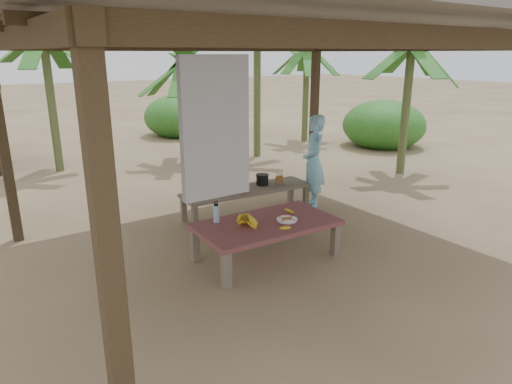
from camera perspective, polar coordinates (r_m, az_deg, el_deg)
ground at (r=6.35m, az=1.63°, el=-7.03°), size 80.00×80.00×0.00m
pavilion at (r=5.78m, az=1.85°, el=18.92°), size 6.60×5.60×2.95m
work_table at (r=5.90m, az=1.30°, el=-4.36°), size 1.84×1.08×0.50m
bench at (r=7.50m, az=-1.11°, el=0.02°), size 2.24×0.76×0.45m
ripe_banana_bunch at (r=5.66m, az=-1.40°, el=-3.64°), size 0.36×0.33×0.18m
plate at (r=5.92m, az=3.89°, el=-3.48°), size 0.27×0.27×0.04m
loose_banana_front at (r=5.63m, az=3.67°, el=-4.51°), size 0.17×0.07×0.04m
loose_banana_side at (r=6.23m, az=4.18°, el=-2.38°), size 0.08×0.16×0.04m
water_flask at (r=5.86m, az=-4.99°, el=-2.64°), size 0.08×0.08×0.29m
green_banana_stalk at (r=7.33m, az=-2.70°, el=1.46°), size 0.32×0.32×0.34m
cooking_pot at (r=7.68m, az=0.79°, el=1.54°), size 0.20×0.20×0.17m
skewer_rack at (r=7.71m, az=2.91°, el=1.83°), size 0.19×0.09×0.24m
woman at (r=7.85m, az=7.22°, el=3.74°), size 0.63×0.70×1.60m
banana_plant_ne at (r=11.72m, az=0.15°, el=19.54°), size 1.80×1.80×3.61m
banana_plant_n at (r=11.26m, az=-8.89°, el=14.60°), size 1.80×1.80×2.63m
banana_plant_nw at (r=11.08m, az=-25.00°, el=16.52°), size 1.80×1.80×3.28m
banana_plant_e at (r=10.47m, az=18.80°, el=15.90°), size 1.80×1.80×3.03m
banana_plant_far at (r=13.92m, az=6.37°, el=16.51°), size 1.80×1.80×2.98m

